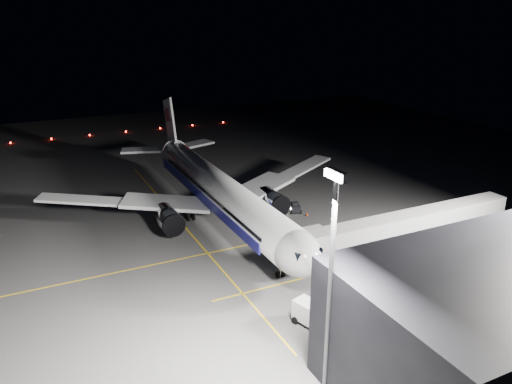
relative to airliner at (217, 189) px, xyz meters
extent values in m
plane|color=#4C4C4F|center=(1.08, 0.00, -5.16)|extent=(200.00, 200.00, 0.00)
cube|color=gold|center=(11.08, 0.00, -5.16)|extent=(0.25, 80.00, 0.01)
cube|color=gold|center=(1.08, -6.00, -5.16)|extent=(70.00, 0.25, 0.01)
cube|color=gold|center=(23.08, 10.00, -5.16)|extent=(0.25, 40.00, 0.01)
cylinder|color=silver|center=(1.08, 0.00, 0.14)|extent=(48.00, 5.60, 5.60)
ellipsoid|color=silver|center=(25.08, 0.00, 0.14)|extent=(8.96, 5.60, 5.60)
cube|color=black|center=(27.38, 0.00, 1.14)|extent=(2.20, 3.40, 0.90)
cone|color=silver|center=(-27.42, 0.00, 0.44)|extent=(9.00, 5.49, 5.49)
cube|color=#202194|center=(0.08, 2.78, -0.76)|extent=(42.24, 0.25, 1.50)
cube|color=#202194|center=(0.08, -2.78, -0.76)|extent=(42.24, 0.25, 1.50)
cube|color=silver|center=(-1.42, 8.00, -1.46)|extent=(11.36, 15.23, 1.53)
cube|color=silver|center=(-1.42, -8.00, -1.46)|extent=(11.36, 15.23, 1.53)
cube|color=silver|center=(-6.42, 20.50, -0.59)|extent=(8.57, 13.22, 1.31)
cube|color=silver|center=(-6.42, -20.50, -0.59)|extent=(8.57, 13.22, 1.31)
cube|color=silver|center=(-26.92, 5.20, 0.74)|extent=(6.20, 9.67, 0.45)
cube|color=silver|center=(-26.92, -5.20, 0.74)|extent=(6.20, 9.67, 0.45)
cube|color=white|center=(-25.12, 0.00, 6.34)|extent=(7.53, 0.40, 10.28)
cube|color=#C54358|center=(-25.92, 0.00, 7.74)|extent=(3.22, 0.55, 3.22)
cylinder|color=#B7B7BF|center=(2.28, 9.00, -2.61)|extent=(5.60, 3.40, 3.40)
cylinder|color=#B7B7BF|center=(2.28, -9.00, -2.61)|extent=(5.60, 3.40, 3.40)
cylinder|color=#9999A0|center=(21.58, 0.00, -3.91)|extent=(0.26, 0.26, 2.50)
cylinder|color=black|center=(21.58, 0.00, -4.71)|extent=(0.90, 0.70, 0.90)
cylinder|color=#9999A0|center=(-1.92, 4.30, -3.91)|extent=(0.26, 0.26, 2.50)
cylinder|color=#9999A0|center=(-1.92, -4.30, -3.91)|extent=(0.26, 0.26, 2.50)
cylinder|color=black|center=(-1.92, 4.30, -4.61)|extent=(1.10, 1.60, 1.10)
cylinder|color=black|center=(-1.92, -4.30, -4.61)|extent=(1.10, 1.60, 1.10)
cube|color=#615C45|center=(38.03, 14.00, -0.16)|extent=(0.15, 36.00, 3.00)
cube|color=#B2B2B7|center=(23.08, 20.05, -0.56)|extent=(3.00, 33.90, 2.80)
cube|color=#B2B2B7|center=(23.08, 4.20, -0.56)|extent=(3.60, 3.20, 3.40)
cylinder|color=#9999A0|center=(23.08, 4.20, -3.61)|extent=(0.70, 0.70, 3.10)
cylinder|color=black|center=(23.08, 3.30, -4.81)|extent=(0.70, 0.30, 0.70)
cylinder|color=black|center=(23.08, 5.10, -4.81)|extent=(0.70, 0.30, 0.70)
cylinder|color=#59595E|center=(41.08, -6.00, 4.84)|extent=(0.44, 0.44, 20.00)
cube|color=#59595E|center=(41.08, -6.00, 15.14)|extent=(2.40, 0.50, 0.80)
cube|color=white|center=(41.08, -6.35, 15.14)|extent=(2.20, 0.15, 0.60)
sphere|color=#FF140A|center=(-70.92, -30.00, -4.94)|extent=(0.44, 0.44, 0.44)
sphere|color=#FF140A|center=(-70.92, -20.00, -4.94)|extent=(0.44, 0.44, 0.44)
sphere|color=#FF140A|center=(-70.92, -10.00, -4.94)|extent=(0.44, 0.44, 0.44)
sphere|color=#FF140A|center=(-70.92, 0.00, -4.94)|extent=(0.44, 0.44, 0.44)
sphere|color=#FF140A|center=(-70.92, 10.00, -4.94)|extent=(0.44, 0.44, 0.44)
sphere|color=#FF140A|center=(-70.92, 20.00, -4.94)|extent=(0.44, 0.44, 0.44)
sphere|color=#FF140A|center=(-70.92, 30.00, -4.94)|extent=(0.44, 0.44, 0.44)
cube|color=silver|center=(32.28, -2.00, -3.60)|extent=(4.45, 3.13, 2.22)
cube|color=silver|center=(34.59, -1.28, -4.21)|extent=(2.11, 2.31, 1.21)
cube|color=black|center=(34.59, -1.28, -3.70)|extent=(1.67, 2.00, 0.50)
cylinder|color=black|center=(33.31, -0.57, -4.76)|extent=(0.84, 0.48, 0.81)
cylinder|color=black|center=(33.94, -2.59, -4.76)|extent=(0.84, 0.48, 0.81)
cylinder|color=black|center=(30.62, -1.41, -4.76)|extent=(0.84, 0.48, 0.81)
cylinder|color=black|center=(31.25, -3.43, -4.76)|extent=(0.84, 0.48, 0.81)
cube|color=black|center=(2.83, 13.06, -4.41)|extent=(2.78, 2.24, 1.10)
cube|color=black|center=(2.83, 13.06, -3.71)|extent=(1.29, 1.29, 0.60)
sphere|color=#FFF2CC|center=(2.09, 12.50, -4.41)|extent=(0.26, 0.26, 0.26)
sphere|color=#FFF2CC|center=(3.03, 12.15, -4.41)|extent=(0.26, 0.26, 0.26)
cylinder|color=black|center=(3.97, 13.55, -4.86)|extent=(0.64, 0.41, 0.60)
cylinder|color=black|center=(3.38, 11.95, -4.86)|extent=(0.64, 0.41, 0.60)
cylinder|color=black|center=(2.27, 14.17, -4.86)|extent=(0.64, 0.41, 0.60)
cylinder|color=black|center=(1.69, 12.57, -4.86)|extent=(0.64, 0.41, 0.60)
cone|color=#E53A09|center=(7.08, 4.00, -4.82)|extent=(0.46, 0.46, 0.69)
cone|color=#E53A09|center=(6.68, 8.78, -4.89)|extent=(0.37, 0.37, 0.55)
cone|color=#E53A09|center=(5.27, 14.00, -4.88)|extent=(0.38, 0.38, 0.58)
camera|label=1|loc=(71.29, -27.57, 26.88)|focal=35.00mm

